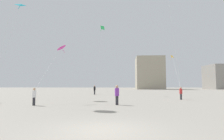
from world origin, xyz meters
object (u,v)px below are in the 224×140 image
Objects in this scene: kite_amber_delta at (172,57)px; kite_emerald_delta at (102,29)px; building_left_hall at (149,73)px; building_centre_hall at (224,77)px; person_in_black at (95,89)px; person_in_purple at (117,94)px; person_in_white at (34,96)px; kite_magenta_diamond at (61,47)px; person_in_red at (181,93)px; kite_cyan_delta at (20,7)px.

kite_emerald_delta is (-14.66, -3.27, 5.27)m from kite_amber_delta.
kite_emerald_delta is at bearing -167.44° from kite_amber_delta.
kite_amber_delta is 1.01× the size of building_left_hall.
building_centre_hall is at bearing -1.02° from building_left_hall.
kite_emerald_delta is at bearing -134.87° from building_centre_hall.
person_in_black is at bearing -136.33° from building_centre_hall.
person_in_purple is 22.47m from kite_emerald_delta.
person_in_purple is 0.11× the size of kite_amber_delta.
person_in_white is 0.20× the size of kite_magenta_diamond.
building_left_hall reaches higher than person_in_purple.
building_left_hall is 36.05m from building_centre_hall.
person_in_purple is 1.13× the size of person_in_red.
building_centre_hall is at bearing 52.18° from kite_amber_delta.
kite_magenta_diamond is at bearing -131.52° from building_centre_hall.
person_in_red is at bearing -100.60° from person_in_purple.
person_in_white is 95.90m from building_centre_hall.
person_in_purple is 25.99m from kite_amber_delta.
person_in_black is at bearing -172.82° from kite_amber_delta.
kite_cyan_delta is at bearing 64.95° from person_in_red.
building_left_hall reaches higher than building_centre_hall.
person_in_white is at bearing 50.53° from person_in_black.
kite_magenta_diamond is (-4.63, -12.10, -6.15)m from kite_emerald_delta.
person_in_purple is at bearing -102.32° from building_left_hall.
kite_magenta_diamond is 0.49× the size of building_left_hall.
person_in_red is 68.79m from building_left_hall.
person_in_black is at bearing 77.23° from kite_magenta_diamond.
building_left_hall reaches higher than kite_magenta_diamond.
kite_emerald_delta is 1.52× the size of kite_magenta_diamond.
kite_amber_delta reaches higher than person_in_black.
person_in_black is 0.11× the size of building_centre_hall.
kite_emerald_delta is (-2.72, 18.82, 11.98)m from person_in_purple.
person_in_black is at bearing 14.78° from person_in_red.
person_in_purple is 11.54m from kite_magenta_diamond.
kite_amber_delta is at bearing 156.63° from person_in_black.
kite_magenta_diamond is at bearing 12.08° from person_in_white.
building_centre_hall is at bearing -61.97° from person_in_red.
kite_magenta_diamond is at bearing 14.41° from kite_cyan_delta.
person_in_white is 0.10× the size of building_centre_hall.
person_in_purple is at bearing 71.67° from person_in_black.
person_in_red is 0.10× the size of building_left_hall.
kite_amber_delta is 15.92m from kite_emerald_delta.
person_in_black is 0.11× the size of building_left_hall.
building_left_hall is at bearing 85.24° from kite_amber_delta.
building_centre_hall is (56.66, 54.08, 4.82)m from person_in_black.
person_in_purple is 7.61m from person_in_white.
building_left_hall is at bearing -3.77° from person_in_white.
kite_cyan_delta is (-8.11, -14.62, 10.86)m from person_in_black.
person_in_white is 79.36m from building_left_hall.
person_in_purple is at bearing -118.40° from kite_amber_delta.
person_in_white is 9.46m from kite_magenta_diamond.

